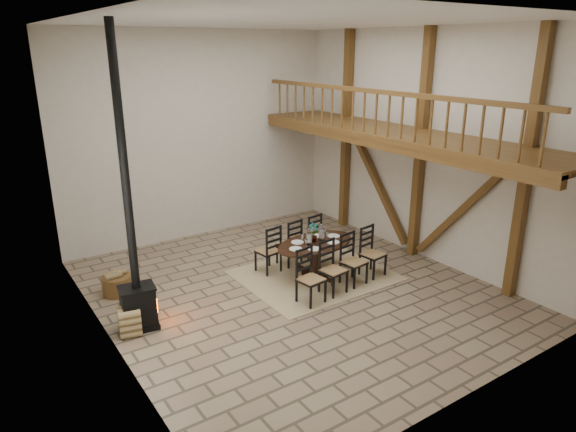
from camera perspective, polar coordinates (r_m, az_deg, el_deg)
ground at (r=10.27m, az=0.53°, el=-8.24°), size 8.00×8.00×0.00m
room_shell at (r=10.03m, az=6.26°, el=9.18°), size 7.02×8.02×5.01m
rug at (r=10.89m, az=2.98°, el=-6.58°), size 3.00×2.50×0.02m
dining_table at (r=10.68m, az=3.34°, el=-4.89°), size 2.28×2.28×1.17m
wood_stove at (r=8.87m, az=-16.70°, el=-5.38°), size 0.65×0.53×5.00m
log_basket at (r=10.58m, az=-18.44°, el=-7.18°), size 0.57×0.57×0.47m
log_stack at (r=9.10m, az=-17.19°, el=-11.13°), size 0.42×0.43×0.48m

